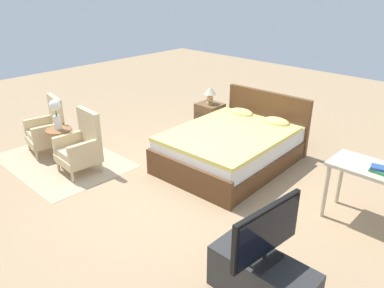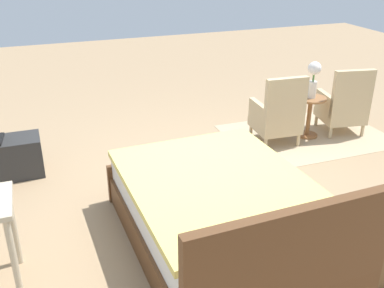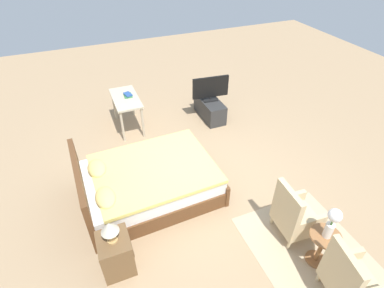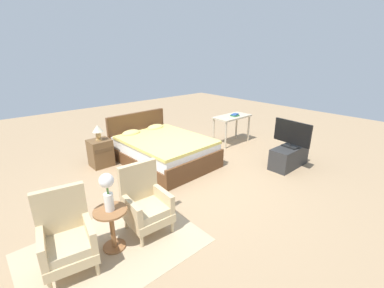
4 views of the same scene
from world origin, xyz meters
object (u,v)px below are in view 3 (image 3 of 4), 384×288
(book_stack, at_px, (128,95))
(tv_flatscreen, at_px, (210,88))
(armchair_by_window_left, at_px, (349,279))
(side_table, at_px, (322,245))
(bed, at_px, (147,182))
(armchair_by_window_right, at_px, (294,215))
(flower_vase, at_px, (333,221))
(table_lamp, at_px, (110,229))
(vanity_desk, at_px, (126,102))
(nightstand, at_px, (116,254))
(tv_stand, at_px, (210,108))

(book_stack, bearing_deg, tv_flatscreen, -99.94)
(armchair_by_window_left, bearing_deg, side_table, -6.20)
(side_table, xyz_separation_m, book_stack, (4.20, 1.57, 0.42))
(bed, height_order, armchair_by_window_left, bed)
(armchair_by_window_right, distance_m, flower_vase, 0.69)
(table_lamp, distance_m, vanity_desk, 3.37)
(side_table, bearing_deg, armchair_by_window_left, 173.80)
(bed, relative_size, tv_flatscreen, 2.66)
(armchair_by_window_right, bearing_deg, bed, 49.01)
(bed, distance_m, nightstand, 1.31)
(nightstand, height_order, vanity_desk, vanity_desk)
(armchair_by_window_right, relative_size, tv_flatscreen, 1.12)
(side_table, height_order, table_lamp, table_lamp)
(armchair_by_window_left, relative_size, tv_flatscreen, 1.12)
(bed, bearing_deg, flower_vase, -138.45)
(bed, bearing_deg, side_table, -138.45)
(side_table, bearing_deg, book_stack, 20.47)
(side_table, distance_m, nightstand, 2.67)
(side_table, xyz_separation_m, table_lamp, (0.92, 2.51, 0.45))
(nightstand, bearing_deg, bed, -33.00)
(armchair_by_window_left, xyz_separation_m, table_lamp, (1.42, 2.45, 0.41))
(vanity_desk, xyz_separation_m, book_stack, (0.03, -0.06, 0.14))
(nightstand, bearing_deg, table_lamp, 90.00)
(nightstand, relative_size, table_lamp, 1.76)
(vanity_desk, bearing_deg, tv_stand, -98.75)
(tv_flatscreen, bearing_deg, nightstand, 137.72)
(armchair_by_window_left, distance_m, table_lamp, 2.87)
(flower_vase, xyz_separation_m, book_stack, (4.20, 1.57, -0.07))
(flower_vase, bearing_deg, nightstand, 69.83)
(armchair_by_window_left, distance_m, book_stack, 4.95)
(vanity_desk, bearing_deg, book_stack, -64.84)
(flower_vase, distance_m, book_stack, 4.49)
(nightstand, xyz_separation_m, tv_stand, (2.97, -2.70, -0.07))
(vanity_desk, distance_m, book_stack, 0.16)
(side_table, xyz_separation_m, flower_vase, (0.00, 0.00, 0.50))
(armchair_by_window_right, distance_m, side_table, 0.52)
(nightstand, xyz_separation_m, book_stack, (3.28, -0.94, 0.48))
(side_table, bearing_deg, table_lamp, 69.84)
(tv_flatscreen, height_order, book_stack, tv_flatscreen)
(flower_vase, bearing_deg, side_table, -90.00)
(flower_vase, distance_m, nightstand, 2.73)
(bed, bearing_deg, tv_stand, -46.76)
(tv_stand, bearing_deg, vanity_desk, 81.25)
(vanity_desk, bearing_deg, armchair_by_window_left, -161.32)
(table_lamp, distance_m, tv_stand, 4.06)
(armchair_by_window_left, xyz_separation_m, vanity_desk, (4.67, 1.58, 0.25))
(armchair_by_window_left, bearing_deg, book_stack, 17.86)
(side_table, bearing_deg, tv_stand, -2.86)
(table_lamp, bearing_deg, bed, -33.02)
(bed, distance_m, armchair_by_window_right, 2.30)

